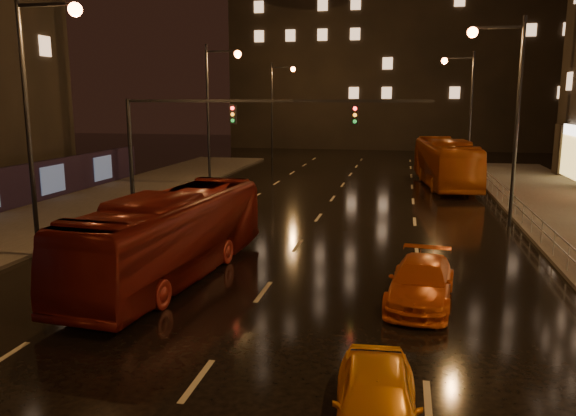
{
  "coord_description": "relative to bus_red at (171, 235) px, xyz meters",
  "views": [
    {
      "loc": [
        4.31,
        -6.89,
        6.14
      ],
      "look_at": [
        0.49,
        11.61,
        2.5
      ],
      "focal_mm": 35.0,
      "sensor_mm": 36.0,
      "label": 1
    }
  ],
  "objects": [
    {
      "name": "bus_curb",
      "position": [
        10.77,
        24.03,
        0.18
      ],
      "size": [
        4.18,
        12.43,
        3.39
      ],
      "primitive_type": "imported",
      "rotation": [
        0.0,
        0.0,
        0.11
      ],
      "color": "#983E0F",
      "rests_on": "ground"
    },
    {
      "name": "sidewalk_left",
      "position": [
        -10.02,
        4.16,
        -1.44
      ],
      "size": [
        7.0,
        70.0,
        0.15
      ],
      "primitive_type": "cube",
      "color": "#38332D",
      "rests_on": "ground"
    },
    {
      "name": "ground",
      "position": [
        3.48,
        9.16,
        -1.52
      ],
      "size": [
        140.0,
        140.0,
        0.0
      ],
      "primitive_type": "plane",
      "color": "black",
      "rests_on": "ground"
    },
    {
      "name": "taxi_far",
      "position": [
        8.47,
        -0.84,
        -0.85
      ],
      "size": [
        2.36,
        4.76,
        1.33
      ],
      "primitive_type": "imported",
      "rotation": [
        0.0,
        0.0,
        -0.11
      ],
      "color": "#D25413",
      "rests_on": "ground"
    },
    {
      "name": "railing_right",
      "position": [
        13.68,
        7.16,
        -0.62
      ],
      "size": [
        0.05,
        56.0,
        1.0
      ],
      "color": "#99999E",
      "rests_on": "sidewalk_right"
    },
    {
      "name": "building_distant",
      "position": [
        7.48,
        61.16,
        16.48
      ],
      "size": [
        44.0,
        16.0,
        36.0
      ],
      "primitive_type": "cube",
      "color": "black",
      "rests_on": "ground"
    },
    {
      "name": "taxi_near",
      "position": [
        7.48,
        -8.16,
        -0.85
      ],
      "size": [
        1.81,
        4.01,
        1.34
      ],
      "primitive_type": "imported",
      "rotation": [
        0.0,
        0.0,
        0.06
      ],
      "color": "orange",
      "rests_on": "ground"
    },
    {
      "name": "bus_red",
      "position": [
        0.0,
        0.0,
        0.0
      ],
      "size": [
        3.46,
        11.08,
        3.04
      ],
      "primitive_type": "imported",
      "rotation": [
        0.0,
        0.0,
        -0.08
      ],
      "color": "#64130E",
      "rests_on": "ground"
    },
    {
      "name": "traffic_signal",
      "position": [
        -1.58,
        9.16,
        3.22
      ],
      "size": [
        15.31,
        0.32,
        6.2
      ],
      "color": "black",
      "rests_on": "ground"
    }
  ]
}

